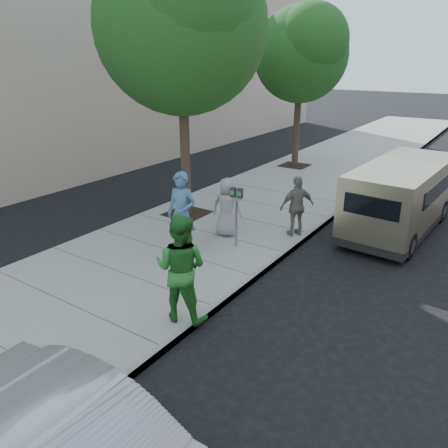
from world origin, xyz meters
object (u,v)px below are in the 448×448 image
at_px(person_green_shirt, 181,268).
at_px(parking_meter, 236,205).
at_px(person_striped_polo, 297,206).
at_px(van, 402,196).
at_px(tree_far, 302,50).
at_px(person_gray_shirt, 227,207).
at_px(tree_near, 182,19).
at_px(person_officer, 182,214).

bearing_deg(person_green_shirt, parking_meter, -88.96).
bearing_deg(person_striped_polo, van, 175.34).
height_order(tree_far, person_gray_shirt, tree_far).
distance_m(person_gray_shirt, person_striped_polo, 1.85).
height_order(tree_near, tree_far, tree_near).
bearing_deg(person_officer, parking_meter, 40.67).
xyz_separation_m(person_green_shirt, person_striped_polo, (0.00, 4.80, -0.19)).
xyz_separation_m(tree_far, person_striped_polo, (3.45, -7.33, -3.92)).
height_order(tree_near, person_officer, tree_near).
bearing_deg(person_gray_shirt, person_officer, 57.84).
relative_size(van, person_gray_shirt, 3.40).
bearing_deg(tree_far, tree_near, -90.00).
relative_size(parking_meter, person_gray_shirt, 0.97).
relative_size(tree_far, person_officer, 3.22).
height_order(parking_meter, person_striped_polo, person_striped_polo).
height_order(van, person_officer, person_officer).
bearing_deg(parking_meter, van, 42.60).
height_order(person_officer, person_green_shirt, person_officer).
xyz_separation_m(van, person_gray_shirt, (-3.65, -3.31, -0.09)).
height_order(parking_meter, person_green_shirt, person_green_shirt).
bearing_deg(van, person_gray_shirt, -134.13).
xyz_separation_m(tree_far, van, (5.56, -5.05, -3.86)).
relative_size(parking_meter, person_green_shirt, 0.76).
bearing_deg(person_striped_polo, tree_far, -116.81).
xyz_separation_m(van, person_officer, (-3.89, -4.86, 0.13)).
height_order(person_officer, person_striped_polo, person_officer).
distance_m(tree_near, person_officer, 5.23).
bearing_deg(tree_near, parking_meter, -26.41).
bearing_deg(tree_near, van, 24.68).
bearing_deg(person_striped_polo, person_officer, 3.18).
xyz_separation_m(van, person_green_shirt, (-2.11, -7.09, 0.12)).
distance_m(van, person_striped_polo, 3.11).
bearing_deg(parking_meter, tree_far, 97.07).
distance_m(van, person_green_shirt, 7.39).
relative_size(tree_near, van, 1.41).
bearing_deg(van, parking_meter, -124.91).
bearing_deg(tree_far, person_gray_shirt, -77.12).
relative_size(tree_far, person_green_shirt, 3.24).
relative_size(tree_near, person_green_shirt, 3.76).
relative_size(person_officer, person_gray_shirt, 1.29).
bearing_deg(van, tree_near, -151.67).
xyz_separation_m(van, person_striped_polo, (-2.11, -2.29, -0.07)).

